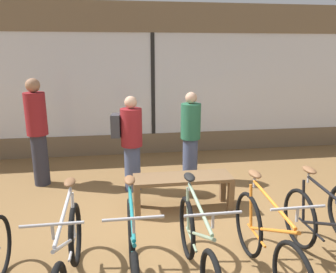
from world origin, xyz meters
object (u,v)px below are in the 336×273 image
Objects in this scene: bicycle_center_right at (267,245)px; customer_near_rack at (37,129)px; bicycle_right at (327,239)px; customer_mid_floor at (190,135)px; customer_by_window at (130,141)px; display_bench at (183,182)px; bicycle_left at (68,260)px; bicycle_center_left at (133,257)px; bicycle_center at (197,250)px.

bicycle_center_right is 0.94× the size of customer_near_rack.
customer_mid_floor is (-0.83, 2.68, 0.43)m from bicycle_right.
customer_by_window is (-1.22, 2.43, 0.44)m from bicycle_center_right.
bicycle_center_right is at bearing -72.23° from display_bench.
bicycle_center_right reaches higher than bicycle_left.
display_bench is at bearing 107.77° from bicycle_center_right.
bicycle_right is 1.12× the size of customer_by_window.
bicycle_center_right is at bearing -177.28° from bicycle_right.
customer_by_window reaches higher than bicycle_center_right.
customer_mid_floor reaches higher than bicycle_center_left.
bicycle_left is 2.47m from customer_by_window.
bicycle_right is 1.25× the size of display_bench.
bicycle_center_right is at bearing -2.89° from bicycle_left.
bicycle_center_left is at bearing -63.49° from customer_near_rack.
display_bench is (-1.17, 1.60, 0.03)m from bicycle_right.
bicycle_left is 2.06m from display_bench.
bicycle_left is 1.09× the size of customer_mid_floor.
bicycle_center_left reaches higher than bicycle_right.
bicycle_center is 2.75m from customer_mid_floor.
customer_by_window is (0.67, 2.33, 0.47)m from bicycle_left.
bicycle_center is (1.21, -0.05, 0.01)m from bicycle_left.
customer_mid_floor is at bearing 56.79° from bicycle_left.
customer_mid_floor reaches higher than customer_by_window.
customer_by_window is (1.52, -0.48, -0.15)m from customer_near_rack.
customer_near_rack is (-0.85, 2.82, 0.61)m from bicycle_left.
bicycle_left is 1.00× the size of bicycle_center_right.
customer_by_window reaches higher than bicycle_right.
bicycle_left is 2.55m from bicycle_right.
bicycle_right is at bearing -40.28° from customer_near_rack.
bicycle_left is 0.98× the size of bicycle_right.
bicycle_center is at bearing -77.26° from customer_by_window.
bicycle_center_left is at bearing -179.47° from bicycle_right.
customer_by_window is (-0.70, 0.80, 0.42)m from display_bench.
bicycle_center_right is 1.22× the size of display_bench.
customer_near_rack is at bearing 139.72° from bicycle_right.
bicycle_center reaches higher than bicycle_left.
display_bench is at bearing 84.14° from bicycle_center.
customer_by_window is at bearing -164.84° from customer_mid_floor.
customer_near_rack reaches higher than customer_by_window.
bicycle_center_left is at bearing -112.52° from customer_mid_floor.
customer_near_rack is at bearing 175.57° from customer_mid_floor.
customer_by_window is (0.08, 2.42, 0.44)m from bicycle_center_left.
bicycle_center is 2.48m from customer_by_window.
bicycle_center_right reaches higher than bicycle_center.
display_bench is at bearing 126.29° from bicycle_right.
bicycle_left is 3.00m from customer_near_rack.
customer_by_window is 0.99× the size of customer_mid_floor.
customer_near_rack is (-2.75, 2.91, 0.58)m from bicycle_center_right.
bicycle_left is at bearing -123.21° from customer_mid_floor.
bicycle_right is 0.96× the size of customer_near_rack.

